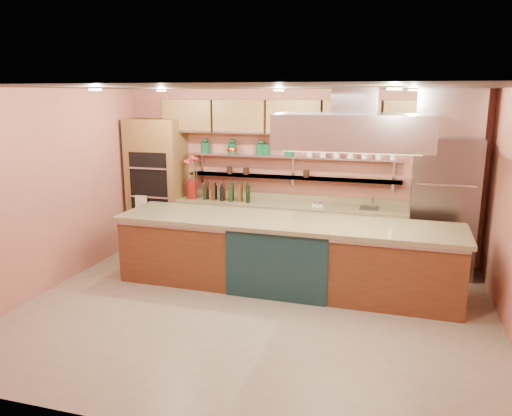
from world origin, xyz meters
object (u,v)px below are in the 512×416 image
(island, at_px, (285,254))
(kitchen_scale, at_px, (318,204))
(flower_vase, at_px, (192,189))
(copper_kettle, at_px, (232,150))
(green_canister, at_px, (266,150))
(refrigerator, at_px, (443,207))

(island, xyz_separation_m, kitchen_scale, (0.25, 1.27, 0.48))
(island, xyz_separation_m, flower_vase, (-1.97, 1.27, 0.60))
(island, distance_m, copper_kettle, 2.35)
(island, height_order, flower_vase, flower_vase)
(green_canister, bearing_deg, island, -65.20)
(kitchen_scale, xyz_separation_m, copper_kettle, (-1.55, 0.22, 0.80))
(island, height_order, copper_kettle, copper_kettle)
(refrigerator, bearing_deg, island, -149.75)
(refrigerator, distance_m, flower_vase, 4.13)
(flower_vase, xyz_separation_m, copper_kettle, (0.68, 0.22, 0.68))
(refrigerator, distance_m, green_canister, 2.95)
(kitchen_scale, relative_size, copper_kettle, 1.04)
(flower_vase, height_order, green_canister, green_canister)
(refrigerator, bearing_deg, kitchen_scale, 179.70)
(island, relative_size, flower_vase, 14.26)
(refrigerator, bearing_deg, copper_kettle, 176.19)
(kitchen_scale, distance_m, green_canister, 1.27)
(refrigerator, relative_size, green_canister, 11.75)
(island, relative_size, green_canister, 26.63)
(kitchen_scale, bearing_deg, flower_vase, -162.51)
(copper_kettle, bearing_deg, island, -49.01)
(island, relative_size, copper_kettle, 28.98)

